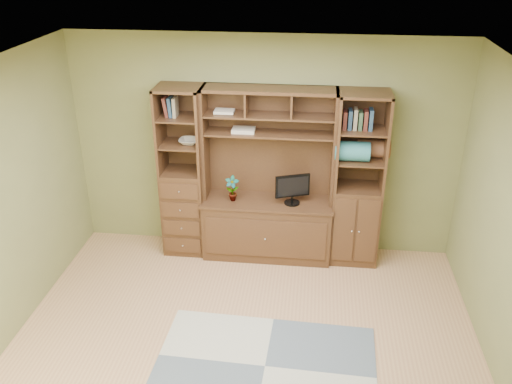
# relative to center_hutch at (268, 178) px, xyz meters

# --- Properties ---
(room) EXTENTS (4.60, 4.10, 2.64)m
(room) POSITION_rel_center_hutch_xyz_m (-0.07, -1.73, 0.28)
(room) COLOR tan
(room) RESTS_ON ground
(center_hutch) EXTENTS (1.54, 0.53, 2.05)m
(center_hutch) POSITION_rel_center_hutch_xyz_m (0.00, 0.00, 0.00)
(center_hutch) COLOR #462B18
(center_hutch) RESTS_ON ground
(left_tower) EXTENTS (0.50, 0.45, 2.05)m
(left_tower) POSITION_rel_center_hutch_xyz_m (-1.00, 0.04, 0.00)
(left_tower) COLOR #462B18
(left_tower) RESTS_ON ground
(right_tower) EXTENTS (0.55, 0.45, 2.05)m
(right_tower) POSITION_rel_center_hutch_xyz_m (1.02, 0.04, 0.00)
(right_tower) COLOR #462B18
(right_tower) RESTS_ON ground
(rug) EXTENTS (2.05, 1.41, 0.01)m
(rug) POSITION_rel_center_hutch_xyz_m (0.16, -1.91, -1.02)
(rug) COLOR gray
(rug) RESTS_ON ground
(monitor) EXTENTS (0.44, 0.31, 0.50)m
(monitor) POSITION_rel_center_hutch_xyz_m (0.29, -0.03, -0.05)
(monitor) COLOR black
(monitor) RESTS_ON center_hutch
(orchid) EXTENTS (0.16, 0.11, 0.30)m
(orchid) POSITION_rel_center_hutch_xyz_m (-0.41, -0.03, -0.14)
(orchid) COLOR #9A5A34
(orchid) RESTS_ON center_hutch
(magazines) EXTENTS (0.25, 0.19, 0.04)m
(magazines) POSITION_rel_center_hutch_xyz_m (-0.29, 0.09, 0.54)
(magazines) COLOR beige
(magazines) RESTS_ON center_hutch
(bowl) EXTENTS (0.23, 0.23, 0.06)m
(bowl) POSITION_rel_center_hutch_xyz_m (-0.91, 0.04, 0.39)
(bowl) COLOR beige
(bowl) RESTS_ON left_tower
(blanket_teal) EXTENTS (0.38, 0.22, 0.22)m
(blanket_teal) POSITION_rel_center_hutch_xyz_m (0.93, -0.01, 0.37)
(blanket_teal) COLOR teal
(blanket_teal) RESTS_ON right_tower
(blanket_red) EXTENTS (0.36, 0.20, 0.20)m
(blanket_red) POSITION_rel_center_hutch_xyz_m (1.17, 0.12, 0.36)
(blanket_red) COLOR brown
(blanket_red) RESTS_ON right_tower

